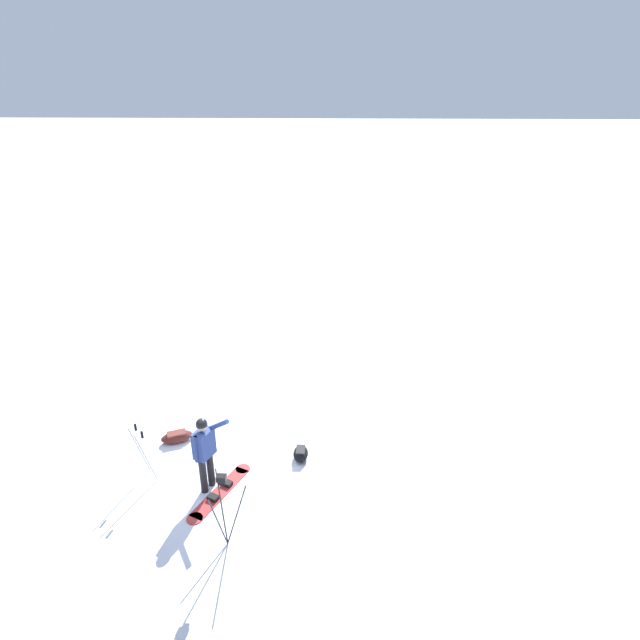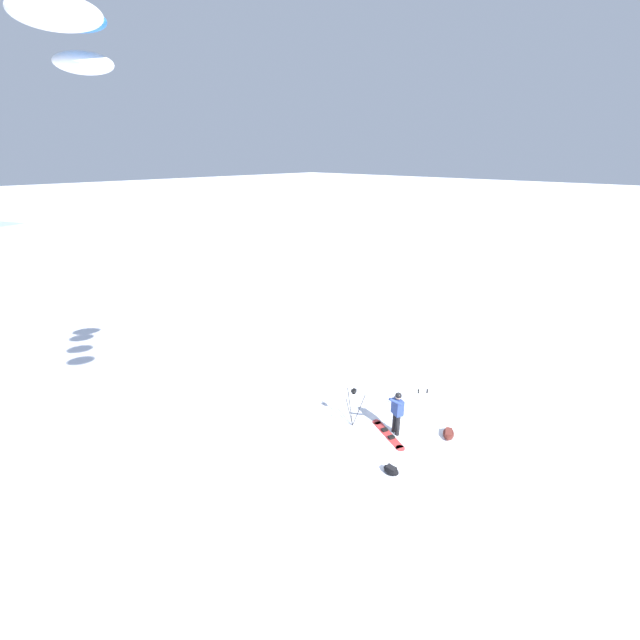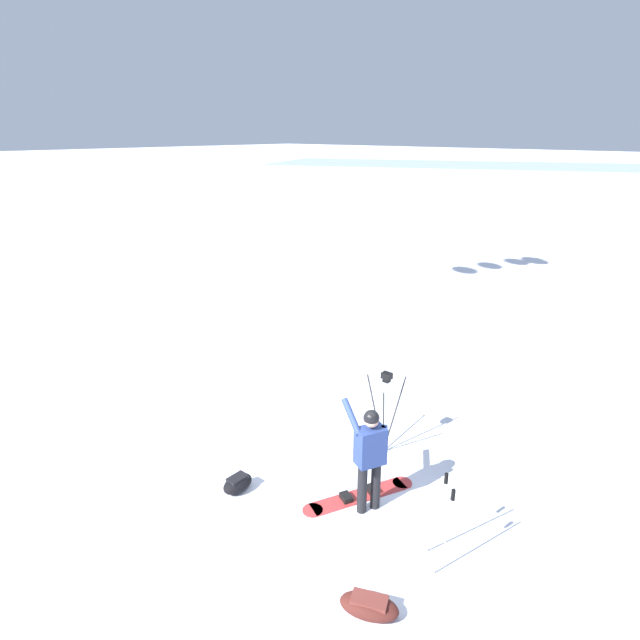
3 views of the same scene
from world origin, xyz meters
name	(u,v)px [view 2 (image 2 of 3)]	position (x,y,z in m)	size (l,w,h in m)	color
ground_plane	(405,445)	(0.00, 0.00, 0.00)	(300.00, 300.00, 0.00)	white
snowboarder	(397,409)	(0.59, -0.29, 0.97)	(0.47, 0.74, 1.63)	black
snowboard	(388,434)	(0.71, -0.03, 0.02)	(1.69, 0.91, 0.10)	#B23333
traction_kite	(67,14)	(3.52, 6.72, 11.15)	(4.53, 2.90, 1.32)	white
gear_bag_large	(391,470)	(-0.40, 1.43, 0.13)	(0.50, 0.32, 0.25)	black
camera_tripod	(353,400)	(1.93, 0.39, 1.04)	(0.76, 0.62, 1.48)	#262628
gear_bag_small	(448,433)	(-0.83, -1.37, 0.12)	(0.61, 0.77, 0.23)	#4C1E19
ski_poles	(422,400)	(0.40, -1.61, 0.80)	(0.44, 0.47, 1.21)	gray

